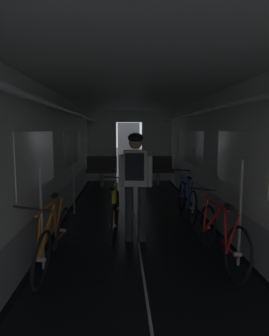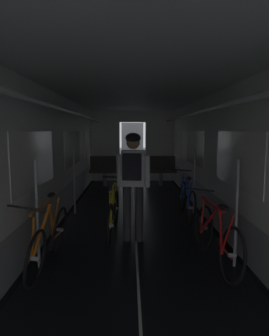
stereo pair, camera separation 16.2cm
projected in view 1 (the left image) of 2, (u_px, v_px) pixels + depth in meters
The scene contains 8 objects.
train_car_shell at pixel (137, 134), 5.28m from camera, with size 3.14×12.34×2.57m.
bench_seat_far_left at pixel (102, 168), 9.81m from camera, with size 0.98×0.51×0.95m.
bench_seat_far_right at pixel (158, 168), 9.89m from camera, with size 0.98×0.51×0.95m.
bicycle_red at pixel (220, 236), 4.06m from camera, with size 0.47×1.69×0.96m.
bicycle_blue at pixel (187, 199), 6.21m from camera, with size 0.44×1.69×0.95m.
bicycle_orange at pixel (53, 239), 3.93m from camera, with size 0.44×1.69×0.96m.
person_cyclist_aisle at pixel (135, 175), 4.80m from camera, with size 0.55×0.42×1.73m.
bicycle_yellow_in_aisle at pixel (115, 213), 5.13m from camera, with size 0.44×1.69×0.94m.
Camera 1 is at (-0.26, -1.70, 1.77)m, focal length 32.81 mm.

